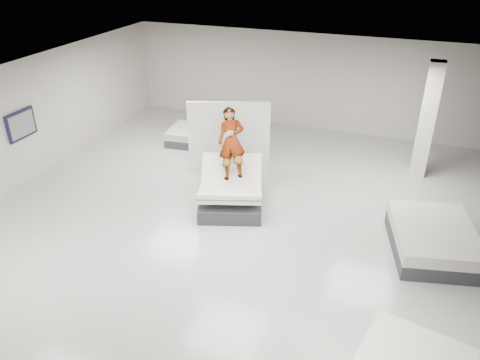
{
  "coord_description": "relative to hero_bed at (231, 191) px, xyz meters",
  "views": [
    {
      "loc": [
        3.43,
        -8.23,
        6.05
      ],
      "look_at": [
        0.11,
        0.67,
        1.0
      ],
      "focal_mm": 35.0,
      "sensor_mm": 36.0,
      "label": 1
    }
  ],
  "objects": [
    {
      "name": "flat_bed_right_far",
      "position": [
        4.7,
        -0.3,
        -0.09
      ],
      "size": [
        2.06,
        2.47,
        0.59
      ],
      "color": "#353539",
      "rests_on": "floor"
    },
    {
      "name": "wall_poster",
      "position": [
        -5.64,
        -0.61,
        1.22
      ],
      "size": [
        0.06,
        0.95,
        0.75
      ],
      "color": "black",
      "rests_on": "wall_left"
    },
    {
      "name": "hero_bed",
      "position": [
        0.0,
        0.0,
        0.0
      ],
      "size": [
        2.03,
        2.35,
        1.23
      ],
      "color": "#353539",
      "rests_on": "floor"
    },
    {
      "name": "remote",
      "position": [
        0.22,
        0.04,
        0.66
      ],
      "size": [
        0.09,
        0.15,
        0.08
      ],
      "primitive_type": "cube",
      "rotation": [
        0.35,
        0.0,
        0.32
      ],
      "color": "black",
      "rests_on": "person"
    },
    {
      "name": "column",
      "position": [
        4.29,
        3.39,
        1.22
      ],
      "size": [
        0.4,
        0.4,
        3.2
      ],
      "primitive_type": "cube",
      "color": "silver",
      "rests_on": "floor"
    },
    {
      "name": "flat_bed_left_far",
      "position": [
        -2.43,
        3.23,
        -0.14
      ],
      "size": [
        1.89,
        1.5,
        0.49
      ],
      "color": "#353539",
      "rests_on": "floor"
    },
    {
      "name": "room",
      "position": [
        0.29,
        -1.11,
        1.22
      ],
      "size": [
        14.0,
        14.04,
        3.2
      ],
      "color": "beige",
      "rests_on": "ground"
    },
    {
      "name": "divider_panel",
      "position": [
        -0.75,
        1.76,
        0.64
      ],
      "size": [
        2.16,
        0.85,
        2.05
      ],
      "primitive_type": "cube",
      "rotation": [
        0.0,
        0.0,
        0.34
      ],
      "color": "white",
      "rests_on": "floor"
    },
    {
      "name": "person",
      "position": [
        -0.1,
        0.3,
        0.9
      ],
      "size": [
        1.16,
        1.78,
        1.56
      ],
      "primitive_type": "imported",
      "rotation": [
        0.83,
        0.0,
        0.32
      ],
      "color": "slate",
      "rests_on": "hero_bed"
    }
  ]
}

